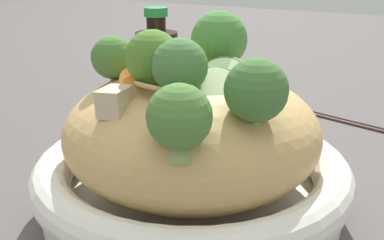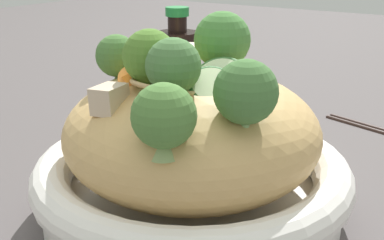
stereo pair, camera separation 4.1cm
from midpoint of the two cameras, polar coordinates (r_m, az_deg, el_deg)
ground_plane at (r=0.45m, az=-2.67°, el=-10.60°), size 3.00×3.00×0.00m
serving_bowl at (r=0.44m, az=-2.73°, el=-7.29°), size 0.28×0.28×0.06m
noodle_heap at (r=0.42m, az=-2.85°, el=-1.43°), size 0.22×0.22×0.11m
broccoli_florets at (r=0.38m, az=-2.87°, el=6.26°), size 0.20×0.22×0.08m
carrot_coins at (r=0.43m, az=-5.07°, el=5.72°), size 0.05×0.16×0.04m
zucchini_slices at (r=0.37m, az=-2.30°, el=4.65°), size 0.09×0.07×0.03m
chicken_chunks at (r=0.44m, az=-6.20°, el=5.92°), size 0.05×0.16×0.03m
soy_sauce_bottle at (r=0.68m, az=-5.87°, el=5.69°), size 0.06×0.06×0.15m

